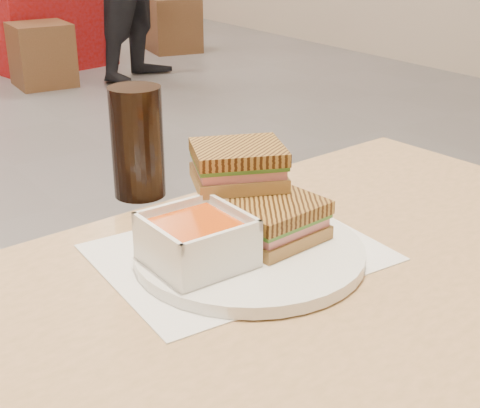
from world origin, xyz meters
TOP-DOWN VIEW (x-y plane):
  - tray_liner at (0.02, -1.99)m, footprint 0.34×0.27m
  - plate at (0.02, -2.01)m, footprint 0.28×0.28m
  - soup_bowl at (-0.05, -2.01)m, footprint 0.11×0.11m
  - panini_lower at (0.05, -2.01)m, footprint 0.12×0.10m
  - panini_upper at (0.05, -1.94)m, footprint 0.14×0.13m
  - cola_glass at (0.01, -1.75)m, footprint 0.08×0.08m
  - bg_table_1 at (1.50, 2.95)m, footprint 1.06×1.06m
  - bg_chair_1l at (1.25, 2.19)m, footprint 0.41×0.41m
  - bg_chair_1r at (2.67, 2.81)m, footprint 0.48×0.48m

SIDE VIEW (x-z plane):
  - bg_chair_1l at x=1.25m, z-range 0.00..0.43m
  - bg_chair_1r at x=2.67m, z-range 0.00..0.46m
  - bg_table_1 at x=1.50m, z-range 0.00..0.80m
  - tray_liner at x=0.02m, z-range 0.75..0.75m
  - plate at x=0.02m, z-range 0.75..0.77m
  - panini_lower at x=0.05m, z-range 0.77..0.82m
  - soup_bowl at x=-0.05m, z-range 0.76..0.82m
  - cola_glass at x=0.01m, z-range 0.75..0.91m
  - panini_upper at x=0.05m, z-range 0.82..0.87m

